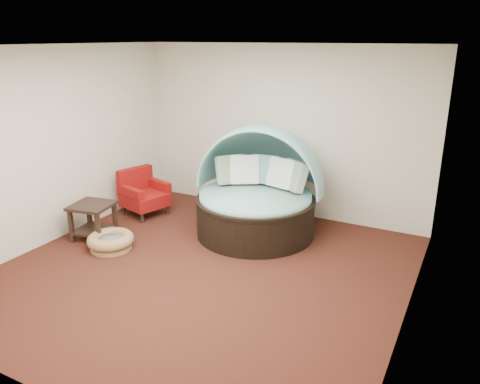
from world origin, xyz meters
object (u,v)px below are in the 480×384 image
at_px(pet_basket, 111,241).
at_px(side_table, 93,216).
at_px(canopy_daybed, 258,185).
at_px(red_armchair, 143,194).

distance_m(pet_basket, side_table, 0.56).
bearing_deg(pet_basket, canopy_daybed, 44.43).
height_order(pet_basket, side_table, side_table).
relative_size(canopy_daybed, red_armchair, 2.55).
bearing_deg(side_table, red_armchair, 89.49).
distance_m(canopy_daybed, red_armchair, 2.10).
height_order(red_armchair, side_table, red_armchair).
bearing_deg(side_table, pet_basket, -20.17).
relative_size(canopy_daybed, side_table, 3.16).
xyz_separation_m(canopy_daybed, red_armchair, (-2.05, -0.21, -0.41)).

